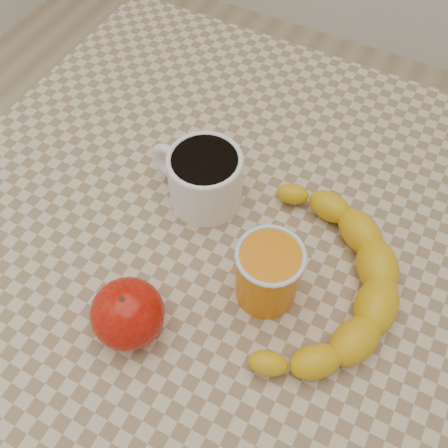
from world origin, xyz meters
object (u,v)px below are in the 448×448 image
at_px(orange_juice_glass, 268,273).
at_px(apple, 128,313).
at_px(table, 224,265).
at_px(banana, 321,280).
at_px(coffee_mug, 204,177).

distance_m(orange_juice_glass, apple, 0.16).
height_order(table, orange_juice_glass, orange_juice_glass).
bearing_deg(apple, table, 78.39).
xyz_separation_m(orange_juice_glass, apple, (-0.12, -0.11, -0.01)).
bearing_deg(orange_juice_glass, apple, -136.36).
bearing_deg(banana, table, 165.26).
height_order(table, apple, apple).
height_order(coffee_mug, apple, coffee_mug).
bearing_deg(orange_juice_glass, coffee_mug, 145.79).
relative_size(table, coffee_mug, 5.81).
relative_size(table, orange_juice_glass, 8.89).
relative_size(apple, banana, 0.32).
relative_size(coffee_mug, apple, 1.30).
relative_size(coffee_mug, banana, 0.42).
xyz_separation_m(table, banana, (0.14, -0.02, 0.11)).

